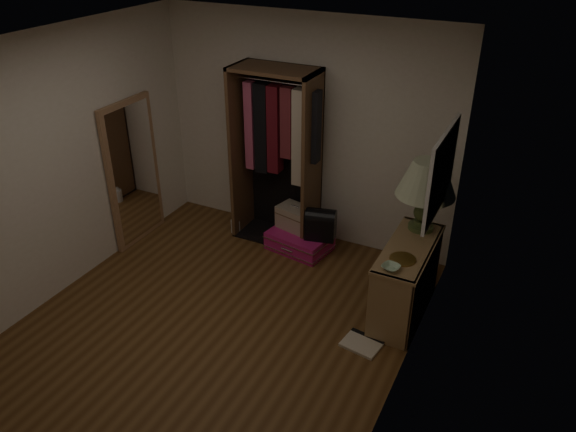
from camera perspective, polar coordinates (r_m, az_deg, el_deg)
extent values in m
plane|color=#573618|center=(5.53, -7.31, -10.91)|extent=(4.00, 4.00, 0.00)
cube|color=silver|center=(6.40, 1.79, 8.60)|extent=(3.50, 0.02, 2.60)
cube|color=silver|center=(3.64, -26.33, -12.31)|extent=(3.50, 0.02, 2.60)
cube|color=silver|center=(4.18, 12.14, -3.92)|extent=(0.02, 4.00, 2.60)
cube|color=silver|center=(5.91, -22.55, 4.53)|extent=(0.02, 4.00, 2.60)
cube|color=silver|center=(4.36, -9.50, 16.34)|extent=(3.50, 4.00, 0.01)
cube|color=white|center=(4.94, 15.35, 4.30)|extent=(0.03, 0.96, 0.76)
cube|color=black|center=(4.94, 15.34, 4.30)|extent=(0.03, 0.90, 0.70)
cube|color=silver|center=(5.07, 14.70, 1.15)|extent=(0.01, 0.88, 0.02)
cube|color=silver|center=(5.04, 14.81, 1.94)|extent=(0.01, 0.88, 0.02)
cube|color=silver|center=(5.01, 14.92, 2.73)|extent=(0.01, 0.88, 0.02)
cube|color=silver|center=(4.97, 15.03, 3.53)|extent=(0.01, 0.88, 0.02)
cube|color=silver|center=(4.94, 15.14, 4.34)|extent=(0.01, 0.88, 0.02)
cube|color=silver|center=(4.91, 15.26, 5.17)|extent=(0.01, 0.88, 0.02)
cube|color=silver|center=(4.88, 15.38, 6.00)|extent=(0.01, 0.88, 0.02)
cube|color=silver|center=(4.85, 15.50, 6.85)|extent=(0.01, 0.88, 0.02)
cube|color=silver|center=(4.83, 15.62, 7.70)|extent=(0.01, 0.88, 0.02)
cube|color=olive|center=(5.12, 10.21, -9.54)|extent=(0.40, 0.03, 0.75)
cube|color=olive|center=(5.98, 13.27, -3.69)|extent=(0.40, 0.03, 0.75)
cube|color=olive|center=(5.73, 11.55, -8.96)|extent=(0.40, 1.04, 0.03)
cube|color=olive|center=(5.44, 12.07, -4.71)|extent=(0.40, 1.04, 0.03)
cube|color=olive|center=(5.35, 12.25, -3.24)|extent=(0.42, 1.12, 0.03)
cube|color=brown|center=(5.51, 13.77, -6.85)|extent=(0.02, 1.10, 0.75)
cube|color=olive|center=(5.67, 12.96, -2.38)|extent=(0.36, 0.38, 0.13)
cube|color=gray|center=(5.28, 9.45, -10.21)|extent=(0.18, 0.05, 0.29)
cube|color=#4C3833|center=(5.33, 9.61, -9.93)|extent=(0.18, 0.04, 0.28)
cube|color=#B7AD99|center=(5.36, 9.75, -9.54)|extent=(0.17, 0.04, 0.30)
cube|color=brown|center=(5.42, 10.00, -9.55)|extent=(0.19, 0.05, 0.23)
cube|color=#3F4C59|center=(5.45, 10.24, -9.26)|extent=(0.21, 0.03, 0.24)
cube|color=gray|center=(5.47, 10.14, -8.72)|extent=(0.16, 0.04, 0.30)
cube|color=#59594C|center=(5.50, 10.53, -8.50)|extent=(0.21, 0.04, 0.30)
cube|color=#B2724C|center=(5.56, 10.54, -8.32)|extent=(0.18, 0.04, 0.26)
cube|color=beige|center=(5.58, 10.77, -7.99)|extent=(0.20, 0.04, 0.28)
cube|color=#332D38|center=(5.63, 10.78, -7.91)|extent=(0.18, 0.03, 0.24)
cube|color=gray|center=(5.65, 10.84, -7.35)|extent=(0.16, 0.04, 0.31)
cube|color=#4C3833|center=(5.68, 11.16, -7.27)|extent=(0.20, 0.03, 0.29)
cube|color=#B7AD99|center=(5.73, 11.22, -7.11)|extent=(0.19, 0.04, 0.26)
cube|color=brown|center=(5.76, 11.36, -6.79)|extent=(0.19, 0.04, 0.28)
cube|color=#3F4C59|center=(5.79, 11.38, -6.39)|extent=(0.16, 0.04, 0.32)
cube|color=gray|center=(5.83, 11.65, -6.40)|extent=(0.20, 0.04, 0.27)
cube|color=#59594C|center=(5.88, 11.57, -6.32)|extent=(0.16, 0.03, 0.23)
cube|color=#B2724C|center=(5.89, 11.85, -5.83)|extent=(0.19, 0.05, 0.30)
cube|color=brown|center=(6.60, -4.81, 6.58)|extent=(0.04, 0.50, 2.05)
cube|color=brown|center=(6.21, 2.46, 5.18)|extent=(0.04, 0.50, 2.05)
cube|color=brown|center=(6.07, -1.38, 14.68)|extent=(0.95, 0.50, 0.04)
cube|color=black|center=(6.58, -0.33, 6.63)|extent=(0.95, 0.02, 2.05)
cube|color=black|center=(6.85, -1.19, -1.93)|extent=(0.95, 0.50, 0.02)
cylinder|color=silver|center=(6.10, -1.37, 13.49)|extent=(0.87, 0.02, 0.02)
cube|color=#BF4C72|center=(6.39, -3.85, 9.10)|extent=(0.10, 0.10, 1.01)
cube|color=black|center=(6.32, -2.66, 8.82)|extent=(0.16, 0.10, 1.04)
cube|color=#590F19|center=(6.24, -1.33, 8.77)|extent=(0.13, 0.15, 0.99)
cube|color=maroon|center=(6.14, -0.07, 9.43)|extent=(0.13, 0.11, 0.80)
cube|color=beige|center=(6.13, 1.30, 7.92)|extent=(0.16, 0.14, 1.09)
cube|color=black|center=(6.01, 2.67, 9.00)|extent=(0.11, 0.14, 0.79)
cube|color=#9F714D|center=(6.68, -15.44, 4.26)|extent=(0.05, 0.80, 1.70)
cube|color=white|center=(6.66, -15.25, 4.22)|extent=(0.01, 0.68, 1.58)
cube|color=#BF176A|center=(6.55, 1.19, -2.52)|extent=(0.75, 0.59, 0.21)
cube|color=silver|center=(6.58, 1.18, -2.95)|extent=(0.77, 0.61, 0.01)
cube|color=silver|center=(6.52, 1.19, -2.08)|extent=(0.77, 0.61, 0.01)
cylinder|color=silver|center=(6.37, -0.11, -3.48)|extent=(0.16, 0.04, 0.02)
cube|color=tan|center=(6.53, 0.71, -0.15)|extent=(0.44, 0.35, 0.27)
cube|color=brown|center=(6.50, 0.71, 0.28)|extent=(0.45, 0.36, 0.01)
cylinder|color=silver|center=(6.46, 0.72, 0.98)|extent=(0.11, 0.04, 0.02)
cube|color=black|center=(6.35, 3.33, -1.20)|extent=(0.38, 0.29, 0.26)
cylinder|color=black|center=(6.28, 3.36, -0.19)|extent=(0.38, 0.29, 0.22)
cylinder|color=#3E4F26|center=(5.65, 13.33, -1.06)|extent=(0.28, 0.28, 0.04)
cylinder|color=#3E4F26|center=(5.63, 13.38, -0.65)|extent=(0.16, 0.16, 0.05)
sphere|color=#3E4F26|center=(5.58, 13.51, 0.35)|extent=(0.20, 0.20, 0.17)
cylinder|color=#3E4F26|center=(5.52, 13.68, 1.62)|extent=(0.07, 0.07, 0.10)
cone|color=beige|center=(5.42, 13.95, 3.73)|extent=(0.66, 0.66, 0.35)
cone|color=beige|center=(5.42, 13.95, 3.73)|extent=(0.59, 0.59, 0.33)
cylinder|color=#B48D45|center=(5.14, 11.57, -4.31)|extent=(0.27, 0.27, 0.01)
imported|color=#A9CBA9|center=(4.99, 10.41, -5.15)|extent=(0.19, 0.19, 0.04)
cylinder|color=white|center=(6.92, -5.34, -1.01)|extent=(0.14, 0.14, 0.16)
cylinder|color=white|center=(6.87, -5.38, -0.28)|extent=(0.06, 0.06, 0.04)
cube|color=beige|center=(5.31, 7.51, -12.74)|extent=(0.38, 0.32, 0.03)
cube|color=black|center=(5.39, 8.10, -12.07)|extent=(0.34, 0.10, 0.03)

